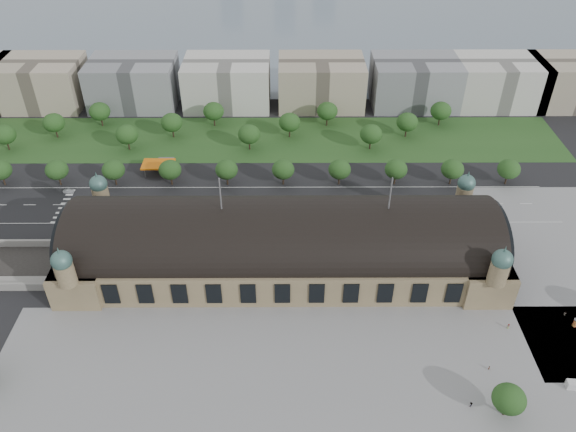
{
  "coord_description": "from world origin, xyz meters",
  "views": [
    {
      "loc": [
        1.27,
        -149.2,
        134.14
      ],
      "look_at": [
        1.91,
        11.3,
        14.0
      ],
      "focal_mm": 35.0,
      "sensor_mm": 36.0,
      "label": 1
    }
  ],
  "objects_px": {
    "bus_east": "(352,209)",
    "advertising_column": "(575,323)",
    "petrol_station": "(163,164)",
    "traffic_car_4": "(283,214)",
    "traffic_car_5": "(404,200)",
    "traffic_car_1": "(69,191)",
    "parked_car_0": "(95,226)",
    "parked_car_2": "(97,229)",
    "bus_west": "(231,210)",
    "bus_mid": "(273,210)",
    "parked_car_1": "(87,222)",
    "pedestrian_0": "(508,326)",
    "pedestrian_1": "(489,368)",
    "parked_car_5": "(205,222)",
    "parked_car_6": "(196,225)",
    "pedestrian_2": "(565,314)",
    "pedestrian_4": "(471,405)",
    "traffic_car_2": "(152,218)",
    "parked_car_3": "(198,222)",
    "van_south": "(576,385)",
    "traffic_car_3": "(185,202)",
    "parked_car_4": "(220,227)"
  },
  "relations": [
    {
      "from": "parked_car_3",
      "to": "parked_car_4",
      "type": "height_order",
      "value": "parked_car_3"
    },
    {
      "from": "traffic_car_3",
      "to": "advertising_column",
      "type": "bearing_deg",
      "value": -122.83
    },
    {
      "from": "traffic_car_1",
      "to": "bus_east",
      "type": "relative_size",
      "value": 0.38
    },
    {
      "from": "traffic_car_4",
      "to": "bus_east",
      "type": "distance_m",
      "value": 27.75
    },
    {
      "from": "traffic_car_2",
      "to": "parked_car_3",
      "type": "height_order",
      "value": "traffic_car_2"
    },
    {
      "from": "traffic_car_3",
      "to": "pedestrian_0",
      "type": "relative_size",
      "value": 2.71
    },
    {
      "from": "traffic_car_4",
      "to": "parked_car_6",
      "type": "bearing_deg",
      "value": -77.47
    },
    {
      "from": "bus_west",
      "to": "parked_car_3",
      "type": "bearing_deg",
      "value": 122.61
    },
    {
      "from": "parked_car_3",
      "to": "pedestrian_2",
      "type": "distance_m",
      "value": 133.69
    },
    {
      "from": "parked_car_0",
      "to": "bus_west",
      "type": "distance_m",
      "value": 52.87
    },
    {
      "from": "parked_car_1",
      "to": "parked_car_5",
      "type": "xyz_separation_m",
      "value": [
        45.96,
        0.0,
        -0.12
      ]
    },
    {
      "from": "traffic_car_2",
      "to": "traffic_car_4",
      "type": "relative_size",
      "value": 1.22
    },
    {
      "from": "petrol_station",
      "to": "pedestrian_0",
      "type": "distance_m",
      "value": 156.73
    },
    {
      "from": "advertising_column",
      "to": "pedestrian_1",
      "type": "distance_m",
      "value": 36.05
    },
    {
      "from": "parked_car_2",
      "to": "van_south",
      "type": "xyz_separation_m",
      "value": [
        154.54,
        -72.57,
        0.51
      ]
    },
    {
      "from": "traffic_car_4",
      "to": "parked_car_5",
      "type": "xyz_separation_m",
      "value": [
        -30.76,
        -5.35,
        -0.11
      ]
    },
    {
      "from": "traffic_car_3",
      "to": "parked_car_3",
      "type": "relative_size",
      "value": 1.13
    },
    {
      "from": "bus_mid",
      "to": "parked_car_1",
      "type": "bearing_deg",
      "value": 99.8
    },
    {
      "from": "pedestrian_1",
      "to": "bus_east",
      "type": "bearing_deg",
      "value": 61.88
    },
    {
      "from": "traffic_car_5",
      "to": "parked_car_2",
      "type": "xyz_separation_m",
      "value": [
        -121.73,
        -18.6,
        -0.12
      ]
    },
    {
      "from": "parked_car_6",
      "to": "pedestrian_4",
      "type": "height_order",
      "value": "pedestrian_4"
    },
    {
      "from": "parked_car_5",
      "to": "parked_car_6",
      "type": "xyz_separation_m",
      "value": [
        -3.43,
        -1.46,
        -0.02
      ]
    },
    {
      "from": "advertising_column",
      "to": "pedestrian_1",
      "type": "relative_size",
      "value": 1.91
    },
    {
      "from": "parked_car_2",
      "to": "bus_west",
      "type": "distance_m",
      "value": 51.89
    },
    {
      "from": "advertising_column",
      "to": "pedestrian_4",
      "type": "bearing_deg",
      "value": -144.29
    },
    {
      "from": "parked_car_0",
      "to": "pedestrian_0",
      "type": "relative_size",
      "value": 2.12
    },
    {
      "from": "petrol_station",
      "to": "bus_east",
      "type": "xyz_separation_m",
      "value": [
        81.71,
        -33.28,
        -1.26
      ]
    },
    {
      "from": "parked_car_2",
      "to": "parked_car_6",
      "type": "height_order",
      "value": "parked_car_2"
    },
    {
      "from": "parked_car_1",
      "to": "pedestrian_0",
      "type": "relative_size",
      "value": 3.05
    },
    {
      "from": "petrol_station",
      "to": "bus_mid",
      "type": "bearing_deg",
      "value": -33.64
    },
    {
      "from": "petrol_station",
      "to": "bus_east",
      "type": "distance_m",
      "value": 88.24
    },
    {
      "from": "petrol_station",
      "to": "traffic_car_5",
      "type": "height_order",
      "value": "petrol_station"
    },
    {
      "from": "petrol_station",
      "to": "van_south",
      "type": "bearing_deg",
      "value": -40.5
    },
    {
      "from": "bus_west",
      "to": "traffic_car_3",
      "type": "bearing_deg",
      "value": 74.64
    },
    {
      "from": "petrol_station",
      "to": "traffic_car_4",
      "type": "xyz_separation_m",
      "value": [
        54.03,
        -34.93,
        -2.15
      ]
    },
    {
      "from": "traffic_car_2",
      "to": "pedestrian_2",
      "type": "height_order",
      "value": "pedestrian_2"
    },
    {
      "from": "traffic_car_5",
      "to": "bus_mid",
      "type": "height_order",
      "value": "bus_mid"
    },
    {
      "from": "parked_car_6",
      "to": "pedestrian_2",
      "type": "height_order",
      "value": "pedestrian_2"
    },
    {
      "from": "bus_east",
      "to": "parked_car_3",
      "type": "bearing_deg",
      "value": 95.61
    },
    {
      "from": "parked_car_2",
      "to": "parked_car_4",
      "type": "height_order",
      "value": "parked_car_4"
    },
    {
      "from": "traffic_car_1",
      "to": "parked_car_2",
      "type": "xyz_separation_m",
      "value": [
        19.0,
        -25.87,
        -0.08
      ]
    },
    {
      "from": "bus_west",
      "to": "pedestrian_1",
      "type": "distance_m",
      "value": 112.15
    },
    {
      "from": "pedestrian_0",
      "to": "parked_car_0",
      "type": "bearing_deg",
      "value": -176.18
    },
    {
      "from": "parked_car_0",
      "to": "bus_mid",
      "type": "relative_size",
      "value": 0.32
    },
    {
      "from": "traffic_car_5",
      "to": "bus_east",
      "type": "height_order",
      "value": "bus_east"
    },
    {
      "from": "traffic_car_4",
      "to": "advertising_column",
      "type": "height_order",
      "value": "advertising_column"
    },
    {
      "from": "traffic_car_1",
      "to": "parked_car_0",
      "type": "xyz_separation_m",
      "value": [
        17.6,
        -23.83,
        -0.08
      ]
    },
    {
      "from": "bus_east",
      "to": "advertising_column",
      "type": "distance_m",
      "value": 88.41
    },
    {
      "from": "traffic_car_5",
      "to": "advertising_column",
      "type": "xyz_separation_m",
      "value": [
        42.18,
        -68.1,
        0.75
      ]
    },
    {
      "from": "traffic_car_1",
      "to": "bus_mid",
      "type": "height_order",
      "value": "bus_mid"
    }
  ]
}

